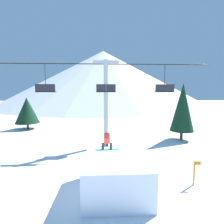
{
  "coord_description": "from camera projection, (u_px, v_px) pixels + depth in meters",
  "views": [
    {
      "loc": [
        0.3,
        -8.5,
        5.1
      ],
      "look_at": [
        0.92,
        4.95,
        3.63
      ],
      "focal_mm": 28.0,
      "sensor_mm": 36.0,
      "label": 1
    }
  ],
  "objects": [
    {
      "name": "pine_tree_far",
      "position": [
        27.0,
        110.0,
        24.66
      ],
      "size": [
        3.28,
        3.28,
        4.48
      ],
      "color": "#4C3823",
      "rests_on": "ground_plane"
    },
    {
      "name": "pine_tree_near",
      "position": [
        182.0,
        107.0,
        18.78
      ],
      "size": [
        2.49,
        2.49,
        6.15
      ],
      "color": "#4C3823",
      "rests_on": "ground_plane"
    },
    {
      "name": "distant_skier",
      "position": [
        107.0,
        140.0,
        16.64
      ],
      "size": [
        0.24,
        0.24,
        1.23
      ],
      "color": "black",
      "rests_on": "ground_plane"
    },
    {
      "name": "snowboarder",
      "position": [
        107.0,
        140.0,
        10.02
      ],
      "size": [
        1.35,
        0.34,
        1.2
      ],
      "color": "#1E9E6B",
      "rests_on": "snow_ramp"
    },
    {
      "name": "chairlift",
      "position": [
        106.0,
        96.0,
        16.41
      ],
      "size": [
        19.61,
        0.44,
        8.16
      ],
      "color": "#B2B2B7",
      "rests_on": "ground_plane"
    },
    {
      "name": "trail_marker",
      "position": [
        194.0,
        172.0,
        9.64
      ],
      "size": [
        0.41,
        0.1,
        1.38
      ],
      "color": "orange",
      "rests_on": "ground_plane"
    },
    {
      "name": "mountain_ridge",
      "position": [
        103.0,
        78.0,
        74.71
      ],
      "size": [
        82.63,
        82.63,
        22.66
      ],
      "color": "silver",
      "rests_on": "ground_plane"
    },
    {
      "name": "ground_plane",
      "position": [
        99.0,
        192.0,
        8.98
      ],
      "size": [
        220.0,
        220.0,
        0.0
      ],
      "primitive_type": "plane",
      "color": "white"
    },
    {
      "name": "snow_ramp",
      "position": [
        116.0,
        175.0,
        8.98
      ],
      "size": [
        3.2,
        3.77,
        1.83
      ],
      "color": "white",
      "rests_on": "ground_plane"
    }
  ]
}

